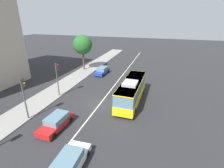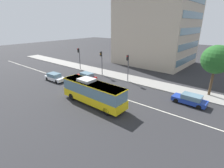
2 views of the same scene
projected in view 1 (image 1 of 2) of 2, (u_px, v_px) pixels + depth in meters
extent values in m
plane|color=#28282B|center=(100.00, 104.00, 23.65)|extent=(160.00, 160.00, 0.00)
cube|color=gray|center=(48.00, 95.00, 25.98)|extent=(80.00, 3.98, 0.14)
cube|color=silver|center=(100.00, 104.00, 23.65)|extent=(76.00, 0.16, 0.01)
cube|color=yellow|center=(131.00, 95.00, 23.94)|extent=(10.04, 2.66, 1.10)
cube|color=slate|center=(132.00, 87.00, 23.44)|extent=(9.84, 2.58, 1.58)
cube|color=yellow|center=(132.00, 82.00, 23.17)|extent=(9.94, 2.63, 0.12)
cube|color=#B2B2B2|center=(130.00, 83.00, 22.02)|extent=(2.23, 1.84, 0.36)
cylinder|color=black|center=(129.00, 88.00, 27.43)|extent=(1.00, 0.32, 1.00)
cylinder|color=black|center=(143.00, 90.00, 26.79)|extent=(1.00, 0.32, 1.00)
cylinder|color=black|center=(117.00, 109.00, 21.44)|extent=(1.00, 0.32, 1.00)
cylinder|color=black|center=(134.00, 111.00, 20.80)|extent=(1.00, 0.32, 1.00)
cube|color=#1E3899|center=(102.00, 72.00, 35.63)|extent=(4.57, 1.98, 0.60)
cube|color=slate|center=(102.00, 69.00, 35.61)|extent=(2.59, 1.76, 0.64)
cylinder|color=black|center=(103.00, 75.00, 34.14)|extent=(0.65, 0.25, 0.64)
cylinder|color=black|center=(96.00, 74.00, 34.64)|extent=(0.65, 0.25, 0.64)
cylinder|color=black|center=(108.00, 71.00, 36.76)|extent=(0.65, 0.25, 0.64)
cylinder|color=black|center=(101.00, 70.00, 37.26)|extent=(0.65, 0.25, 0.64)
cube|color=#B21919|center=(56.00, 124.00, 18.31)|extent=(4.57, 1.98, 0.60)
cube|color=slate|center=(57.00, 118.00, 18.30)|extent=(2.59, 1.76, 0.64)
cylinder|color=black|center=(54.00, 136.00, 16.83)|extent=(0.65, 0.25, 0.64)
cylinder|color=black|center=(41.00, 132.00, 17.33)|extent=(0.65, 0.25, 0.64)
cylinder|color=black|center=(70.00, 120.00, 19.45)|extent=(0.65, 0.25, 0.64)
cylinder|color=black|center=(59.00, 117.00, 19.95)|extent=(0.65, 0.25, 0.64)
cube|color=white|center=(70.00, 164.00, 13.38)|extent=(4.56, 1.95, 0.60)
cube|color=slate|center=(68.00, 160.00, 12.92)|extent=(2.57, 1.74, 0.64)
cylinder|color=black|center=(70.00, 150.00, 14.99)|extent=(0.65, 0.24, 0.64)
cylinder|color=black|center=(87.00, 154.00, 14.60)|extent=(0.65, 0.24, 0.64)
cylinder|color=#47474C|center=(57.00, 80.00, 24.98)|extent=(0.16, 0.16, 5.20)
cube|color=black|center=(57.00, 67.00, 24.11)|extent=(0.34, 0.31, 0.96)
sphere|color=red|center=(58.00, 65.00, 23.94)|extent=(0.22, 0.22, 0.22)
sphere|color=#2D2D2D|center=(58.00, 67.00, 24.06)|extent=(0.22, 0.22, 0.22)
sphere|color=#2D2D2D|center=(58.00, 69.00, 24.18)|extent=(0.22, 0.22, 0.22)
cylinder|color=#47474C|center=(25.00, 100.00, 19.17)|extent=(0.16, 0.16, 5.20)
cube|color=black|center=(23.00, 83.00, 18.33)|extent=(0.33, 0.29, 0.96)
sphere|color=#2D2D2D|center=(24.00, 81.00, 18.18)|extent=(0.22, 0.22, 0.22)
sphere|color=#F9A514|center=(24.00, 83.00, 18.30)|extent=(0.22, 0.22, 0.22)
sphere|color=#2D2D2D|center=(25.00, 86.00, 18.41)|extent=(0.22, 0.22, 0.22)
cylinder|color=#4C3823|center=(84.00, 61.00, 37.85)|extent=(0.36, 0.36, 4.13)
sphere|color=#235B23|center=(83.00, 45.00, 36.50)|extent=(4.17, 4.17, 4.17)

